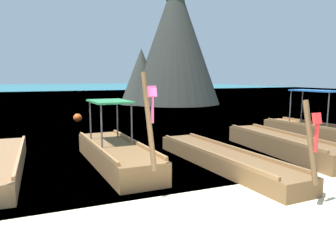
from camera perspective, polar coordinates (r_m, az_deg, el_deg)
ground at (r=7.30m, az=10.42°, el=-13.61°), size 120.00×120.00×0.00m
sea_water at (r=66.97m, az=-20.30°, el=5.64°), size 120.00×120.00×0.00m
longtail_boat_pink_ribbon at (r=10.36m, az=-8.80°, el=-4.71°), size 1.45×5.67×2.83m
longtail_boat_red_ribbon at (r=10.23m, az=9.41°, el=-5.65°), size 1.35×6.59×2.24m
longtail_boat_yellow_ribbon at (r=12.49m, az=19.01°, el=-3.07°), size 1.51×6.11×2.61m
longtail_boat_green_ribbon at (r=15.63m, az=25.80°, el=-1.07°), size 1.48×7.36×2.65m
karst_rock at (r=33.64m, az=0.73°, el=13.79°), size 9.78×8.82×12.24m
mooring_buoy_near at (r=20.76m, az=-15.19°, el=1.36°), size 0.51×0.51×0.51m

